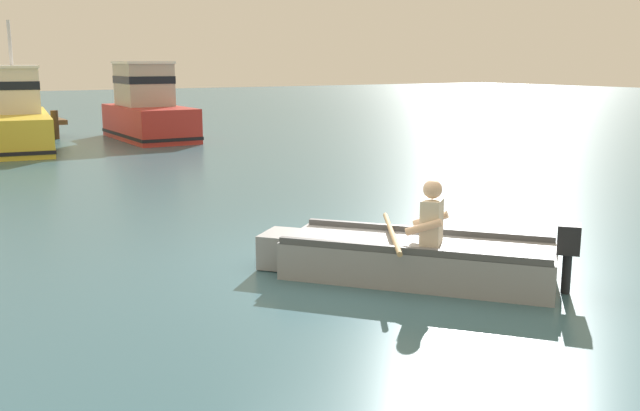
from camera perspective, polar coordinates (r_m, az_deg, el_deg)
ground_plane at (r=9.13m, az=2.72°, el=-4.54°), size 120.00×120.00×0.00m
rowboat_with_person at (r=8.46m, az=7.33°, el=-4.15°), size 2.88×3.22×1.19m
moored_boat_yellow at (r=23.13m, az=-23.09°, el=6.48°), size 2.64×6.31×3.69m
moored_boat_red at (r=24.35m, az=-13.59°, el=7.36°), size 1.99×4.60×2.53m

